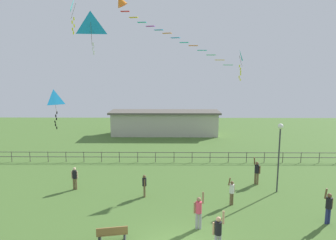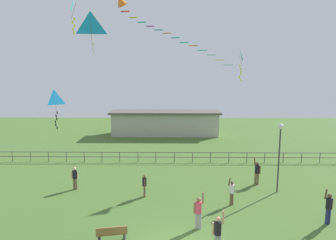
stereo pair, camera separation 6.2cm
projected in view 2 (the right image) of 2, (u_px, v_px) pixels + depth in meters
The scene contains 16 objects.
lamppost at pixel (280, 143), 20.74m from camera, with size 0.36×0.36×4.77m.
park_bench at pixel (112, 233), 15.04m from camera, with size 1.55×0.68×0.85m.
person_0 at pixel (144, 184), 20.38m from camera, with size 0.28×0.45×1.50m.
person_1 at pixel (218, 232), 14.14m from camera, with size 0.53×0.33×2.03m.
person_2 at pixel (329, 206), 16.76m from camera, with size 0.54×0.32×2.03m.
person_3 at pixel (257, 171), 22.56m from camera, with size 0.49×0.44×2.00m.
person_4 at pixel (198, 210), 16.24m from camera, with size 0.53×0.34×2.05m.
person_5 at pixel (232, 191), 19.12m from camera, with size 0.47×0.33×1.81m.
person_6 at pixel (75, 177), 21.65m from camera, with size 0.48×0.30×1.60m.
kite_1 at pixel (54, 99), 22.33m from camera, with size 1.06×1.00×2.82m.
kite_2 at pixel (91, 23), 16.35m from camera, with size 1.21×0.54×2.24m.
kite_3 at pixel (76, 4), 19.81m from camera, with size 0.68×1.17×2.46m.
kite_4 at pixel (240, 57), 25.36m from camera, with size 0.46×0.77×2.55m.
streamer_kite at pixel (131, 8), 17.81m from camera, with size 6.85×1.45×4.04m.
waterfront_railing at pixel (172, 155), 28.01m from camera, with size 36.04×0.06×0.95m.
pavilion_building at pixel (165, 123), 39.71m from camera, with size 13.88×3.90×3.06m.
Camera 2 is at (-0.20, -13.12, 8.33)m, focal length 33.23 mm.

